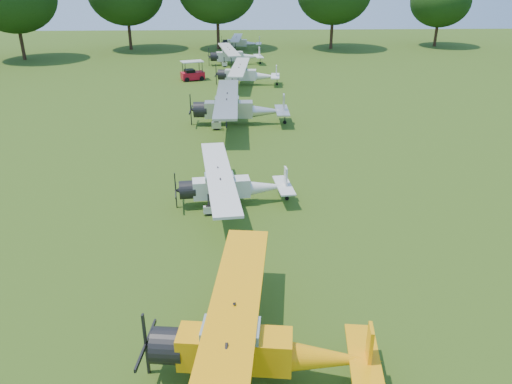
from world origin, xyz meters
TOP-DOWN VIEW (x-y plane):
  - ground at (0.00, 0.00)m, footprint 160.00×160.00m
  - tree_belt at (3.57, 0.16)m, footprint 137.36×130.27m
  - aircraft_2 at (0.79, -7.23)m, footprint 6.90×10.97m
  - aircraft_3 at (0.04, 4.66)m, footprint 6.00×9.54m
  - aircraft_4 at (0.38, 18.65)m, footprint 7.53×11.96m
  - aircraft_5 at (1.34, 32.47)m, footprint 6.54×10.43m
  - aircraft_6 at (0.13, 43.81)m, footprint 6.71×10.64m
  - aircraft_7 at (1.04, 56.09)m, footprint 5.81×9.26m
  - golf_cart at (-4.25, 35.00)m, footprint 2.65×2.09m

SIDE VIEW (x-z plane):
  - ground at x=0.00m, z-range 0.00..0.00m
  - golf_cart at x=-4.25m, z-range -0.33..1.66m
  - aircraft_7 at x=1.04m, z-range 0.15..1.97m
  - aircraft_3 at x=0.04m, z-range 0.16..2.03m
  - aircraft_5 at x=1.34m, z-range 0.17..2.22m
  - aircraft_6 at x=0.13m, z-range 0.18..2.27m
  - aircraft_2 at x=0.79m, z-range 0.18..2.34m
  - aircraft_4 at x=0.38m, z-range 0.20..2.57m
  - tree_belt at x=3.57m, z-range 0.77..15.29m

